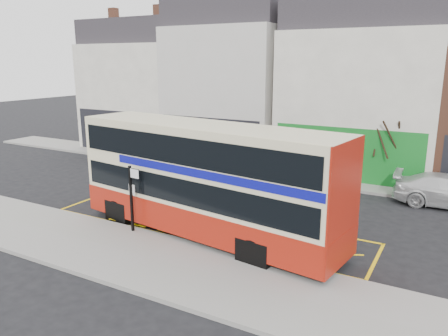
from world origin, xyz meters
The scene contains 14 objects.
ground centered at (0.00, 0.00, 0.00)m, with size 120.00×120.00×0.00m, color black.
pavement centered at (0.00, -2.30, 0.07)m, with size 40.00×4.00×0.15m, color gray.
kerb centered at (0.00, -0.38, 0.07)m, with size 40.00×0.15×0.15m, color gray.
far_pavement centered at (0.00, 11.00, 0.07)m, with size 50.00×3.00×0.15m, color gray.
road_markings centered at (0.00, 1.60, 0.01)m, with size 14.00×3.40×0.01m, color yellow, non-canonical shape.
terrace_far_left centered at (-13.50, 14.99, 4.82)m, with size 8.00×8.01×10.80m.
terrace_left centered at (-5.50, 14.99, 5.32)m, with size 8.00×8.01×11.80m.
terrace_green_shop centered at (3.50, 14.99, 5.07)m, with size 9.00×8.01×11.30m.
double_decker_bus centered at (0.68, 0.60, 2.37)m, with size 11.52×4.09×4.51m.
bus_stop_post centered at (-1.99, -0.67, 1.79)m, with size 0.66×0.16×2.69m.
car_silver centered at (-11.06, 8.56, 0.71)m, with size 1.69×4.19×1.43m, color #BCBDC1.
car_grey centered at (1.51, 8.92, 0.65)m, with size 1.38×3.95×1.30m, color #3B3E42.
street_tree_left centered at (-15.58, 12.35, 3.88)m, with size 2.64×2.64×5.69m.
street_tree_right centered at (5.62, 11.39, 3.28)m, with size 2.23×2.23×4.81m.
Camera 1 is at (9.19, -13.29, 6.85)m, focal length 35.00 mm.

